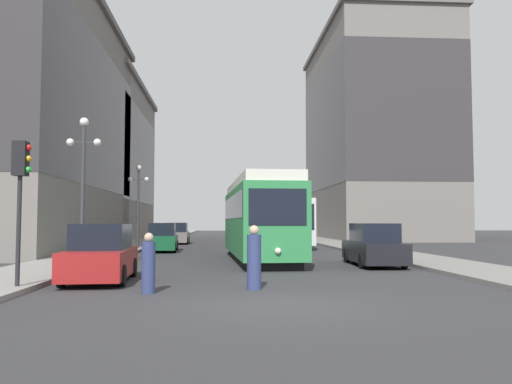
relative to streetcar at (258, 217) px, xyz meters
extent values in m
plane|color=#303033|center=(-0.42, -13.59, -2.10)|extent=(200.00, 200.00, 0.00)
cube|color=gray|center=(-8.58, 26.41, -2.03)|extent=(3.35, 120.00, 0.15)
cube|color=gray|center=(7.74, 26.41, -2.03)|extent=(3.35, 120.00, 0.15)
cube|color=black|center=(0.00, 0.01, -1.93)|extent=(2.76, 11.27, 0.35)
cube|color=#2D8447|center=(0.00, 0.01, -0.20)|extent=(3.19, 12.26, 3.10)
cube|color=black|center=(0.00, 0.01, 0.50)|extent=(3.20, 11.78, 1.08)
cube|color=silver|center=(0.00, 0.01, 1.57)|extent=(2.97, 12.01, 0.44)
cube|color=black|center=(0.30, -6.04, 0.34)|extent=(2.21, 0.19, 1.40)
sphere|color=#F2EACC|center=(0.30, -6.11, -1.30)|extent=(0.24, 0.24, 0.24)
cube|color=black|center=(2.94, 14.13, -1.93)|extent=(2.33, 11.96, 0.35)
cube|color=silver|center=(2.94, 14.13, -0.20)|extent=(2.73, 13.00, 3.10)
cube|color=black|center=(2.94, 14.13, 0.34)|extent=(2.75, 12.49, 1.30)
cube|color=black|center=(3.02, 7.66, 0.11)|extent=(2.30, 0.11, 1.71)
cylinder|color=black|center=(-6.38, 6.40, -1.78)|extent=(0.21, 0.65, 0.64)
cylinder|color=black|center=(-6.54, 9.39, -1.78)|extent=(0.21, 0.65, 0.64)
cylinder|color=black|center=(-4.68, 6.49, -1.78)|extent=(0.21, 0.65, 0.64)
cylinder|color=black|center=(-4.83, 9.47, -1.78)|extent=(0.21, 0.65, 0.64)
cube|color=#14512D|center=(-5.61, 7.94, -1.50)|extent=(2.04, 4.90, 0.84)
cube|color=black|center=(-5.61, 8.06, -0.68)|extent=(1.72, 2.73, 0.80)
cylinder|color=black|center=(-6.44, 17.84, -1.78)|extent=(0.19, 0.64, 0.64)
cylinder|color=black|center=(-6.48, 20.56, -1.78)|extent=(0.19, 0.64, 0.64)
cylinder|color=black|center=(-4.73, 17.87, -1.78)|extent=(0.19, 0.64, 0.64)
cylinder|color=black|center=(-4.77, 20.59, -1.78)|extent=(0.19, 0.64, 0.64)
cube|color=slate|center=(-5.61, 19.21, -1.50)|extent=(1.87, 4.41, 0.84)
cube|color=black|center=(-5.61, 19.32, -0.68)|extent=(1.62, 2.44, 0.80)
cylinder|color=black|center=(5.67, -1.83, -1.78)|extent=(0.21, 0.65, 0.64)
cylinder|color=black|center=(5.55, -4.85, -1.78)|extent=(0.21, 0.65, 0.64)
cylinder|color=black|center=(3.96, -1.76, -1.78)|extent=(0.21, 0.65, 0.64)
cylinder|color=black|center=(3.84, -4.79, -1.78)|extent=(0.21, 0.65, 0.64)
cube|color=black|center=(4.76, -3.31, -1.50)|extent=(1.99, 4.96, 0.84)
cube|color=black|center=(4.75, -3.43, -0.68)|extent=(1.69, 2.75, 0.80)
cylinder|color=black|center=(-6.39, -10.02, -1.78)|extent=(0.21, 0.65, 0.64)
cylinder|color=black|center=(-6.53, -7.34, -1.78)|extent=(0.21, 0.65, 0.64)
cylinder|color=black|center=(-4.68, -9.93, -1.78)|extent=(0.21, 0.65, 0.64)
cylinder|color=black|center=(-4.82, -7.25, -1.78)|extent=(0.21, 0.65, 0.64)
cube|color=maroon|center=(-5.61, -8.64, -1.50)|extent=(2.02, 4.41, 0.84)
cube|color=black|center=(-5.61, -8.53, -0.68)|extent=(1.70, 2.45, 0.80)
cylinder|color=navy|center=(-0.89, -10.79, -1.34)|extent=(0.40, 0.40, 1.53)
sphere|color=tan|center=(-0.89, -10.79, -0.45)|extent=(0.27, 0.27, 0.27)
cylinder|color=navy|center=(-3.72, -11.41, -1.42)|extent=(0.36, 0.36, 1.36)
sphere|color=tan|center=(-3.72, -11.41, -0.63)|extent=(0.24, 0.24, 0.24)
cylinder|color=#232328|center=(-7.31, -10.83, 0.02)|extent=(0.12, 0.12, 3.94)
cube|color=black|center=(-7.31, -10.83, 1.51)|extent=(0.36, 0.36, 0.95)
sphere|color=red|center=(-7.11, -10.83, 1.82)|extent=(0.18, 0.18, 0.18)
sphere|color=gold|center=(-7.11, -10.83, 1.51)|extent=(0.18, 0.18, 0.18)
sphere|color=green|center=(-7.11, -10.83, 1.21)|extent=(0.18, 0.18, 0.18)
cylinder|color=#333338|center=(-7.51, -3.79, 0.90)|extent=(0.16, 0.16, 5.71)
sphere|color=white|center=(-7.51, -3.79, 3.92)|extent=(0.36, 0.36, 0.36)
sphere|color=white|center=(-8.06, -3.79, 3.07)|extent=(0.31, 0.31, 0.31)
sphere|color=white|center=(-6.96, -3.79, 3.07)|extent=(0.31, 0.31, 0.31)
cube|color=#333338|center=(-7.51, -3.79, 3.07)|extent=(1.10, 0.06, 0.06)
cylinder|color=#333338|center=(-7.51, 10.06, 0.69)|extent=(0.16, 0.16, 5.28)
sphere|color=white|center=(-7.51, 10.06, 3.49)|extent=(0.36, 0.36, 0.36)
sphere|color=white|center=(-8.06, 10.06, 2.69)|extent=(0.31, 0.31, 0.31)
sphere|color=white|center=(-6.96, 10.06, 2.69)|extent=(0.31, 0.31, 0.31)
cube|color=#333338|center=(-7.51, 10.06, 2.69)|extent=(1.10, 0.06, 0.06)
cube|color=gray|center=(-17.54, 28.94, 5.74)|extent=(14.56, 19.38, 15.68)
cube|color=#423F43|center=(-17.54, 28.94, 6.52)|extent=(14.60, 19.42, 9.41)
cube|color=slate|center=(-17.54, 28.94, 13.83)|extent=(15.16, 19.98, 0.50)
cube|color=slate|center=(-15.50, 10.47, 6.28)|extent=(10.48, 23.12, 16.75)
cube|color=#383538|center=(-15.50, 10.47, 7.11)|extent=(10.52, 23.16, 10.05)
cube|color=#5F5B56|center=(-15.50, 10.47, 14.90)|extent=(11.08, 23.72, 0.50)
cube|color=slate|center=(15.39, 31.36, 9.10)|extent=(11.96, 21.95, 22.39)
cube|color=#383538|center=(15.39, 31.36, 10.21)|extent=(12.00, 21.99, 13.43)
cube|color=#5F5B56|center=(15.39, 31.36, 20.54)|extent=(12.56, 22.55, 0.50)
camera|label=1|loc=(-1.78, -25.13, -0.22)|focal=35.84mm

